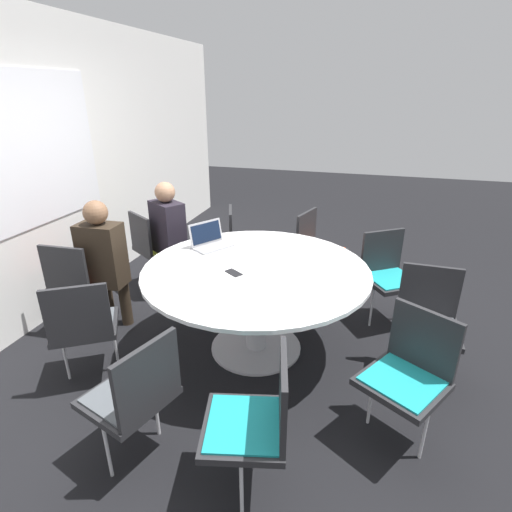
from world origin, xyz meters
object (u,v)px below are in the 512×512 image
at_px(chair_4, 257,417).
at_px(chair_6, 428,316).
at_px(chair_7, 388,271).
at_px(chair_8, 317,245).
at_px(chair_5, 409,369).
at_px(person_0, 170,230).
at_px(person_1, 104,257).
at_px(chair_3, 135,391).
at_px(cell_phone, 234,273).
at_px(chair_9, 243,239).
at_px(chair_2, 83,323).
at_px(chair_1, 77,279).
at_px(chair_0, 153,244).
at_px(laptop, 210,240).

bearing_deg(chair_4, chair_6, -49.39).
relative_size(chair_7, chair_8, 1.00).
distance_m(chair_6, chair_7, 0.79).
distance_m(chair_5, person_0, 2.65).
bearing_deg(person_1, person_0, 71.72).
xyz_separation_m(chair_3, cell_phone, (1.11, -0.19, 0.24)).
distance_m(chair_9, person_1, 1.52).
xyz_separation_m(chair_4, chair_5, (0.61, -0.76, 0.00)).
bearing_deg(chair_2, chair_1, 99.82).
bearing_deg(chair_0, chair_6, 16.53).
xyz_separation_m(chair_0, laptop, (-0.46, -0.86, 0.29)).
bearing_deg(chair_4, chair_9, 6.14).
height_order(chair_3, chair_8, same).
relative_size(chair_5, laptop, 2.13).
bearing_deg(chair_9, person_0, -73.93).
xyz_separation_m(chair_9, cell_phone, (-1.34, -0.36, 0.24)).
bearing_deg(chair_7, chair_0, -34.51).
height_order(chair_8, laptop, laptop).
height_order(chair_3, chair_5, same).
bearing_deg(person_0, chair_0, -161.01).
bearing_deg(chair_9, chair_6, 37.47).
height_order(chair_5, person_0, person_0).
relative_size(chair_0, chair_5, 1.00).
distance_m(chair_0, person_1, 0.87).
height_order(chair_2, chair_8, same).
bearing_deg(chair_5, chair_6, -71.56).
xyz_separation_m(chair_3, chair_6, (1.29, -1.62, 0.00)).
relative_size(chair_7, cell_phone, 5.50).
xyz_separation_m(chair_7, person_0, (-0.04, 2.16, 0.20)).
distance_m(chair_8, laptop, 1.28).
relative_size(chair_3, laptop, 2.13).
relative_size(chair_6, chair_9, 1.00).
bearing_deg(laptop, chair_8, -9.47).
xyz_separation_m(chair_0, chair_2, (-1.53, -0.32, 0.00)).
bearing_deg(chair_2, chair_0, 69.93).
bearing_deg(chair_9, person_1, -54.02).
xyz_separation_m(chair_3, chair_4, (0.01, -0.69, 0.00)).
height_order(chair_7, chair_8, same).
relative_size(chair_2, chair_3, 1.00).
height_order(chair_5, chair_8, same).
xyz_separation_m(person_0, cell_phone, (-0.88, -1.00, 0.05)).
relative_size(person_0, laptop, 3.01).
bearing_deg(chair_2, chair_5, -29.04).
xyz_separation_m(chair_2, chair_5, (0.10, -2.19, 0.00)).
relative_size(chair_7, person_0, 0.71).
height_order(chair_6, laptop, laptop).
distance_m(chair_2, chair_9, 2.01).
distance_m(chair_9, laptop, 0.91).
bearing_deg(person_1, chair_7, 16.42).
relative_size(chair_8, laptop, 2.13).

